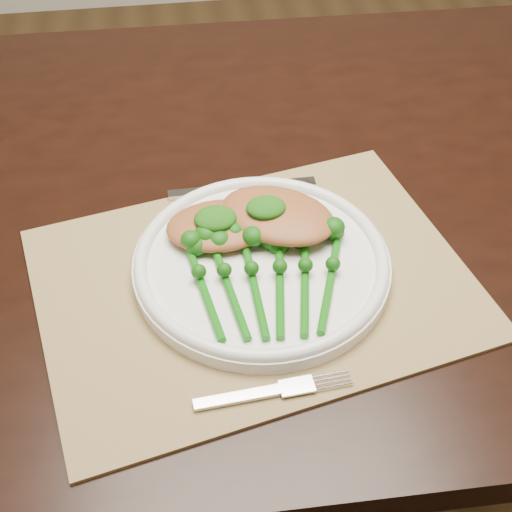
{
  "coord_description": "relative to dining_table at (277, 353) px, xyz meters",
  "views": [
    {
      "loc": [
        -0.03,
        -0.85,
        1.34
      ],
      "look_at": [
        0.05,
        -0.29,
        0.78
      ],
      "focal_mm": 50.0,
      "sensor_mm": 36.0,
      "label": 1
    }
  ],
  "objects": [
    {
      "name": "fork",
      "position": [
        -0.05,
        -0.33,
        0.38
      ],
      "size": [
        0.16,
        0.03,
        0.0
      ],
      "rotation": [
        0.0,
        0.0,
        0.07
      ],
      "color": "silver",
      "rests_on": "placemat"
    },
    {
      "name": "broccolini_bundle",
      "position": [
        -0.05,
        -0.21,
        0.4
      ],
      "size": [
        0.17,
        0.19,
        0.04
      ],
      "rotation": [
        0.0,
        0.0,
        -0.06
      ],
      "color": "#0F5C0C",
      "rests_on": "dinner_plate"
    },
    {
      "name": "dinner_plate",
      "position": [
        -0.05,
        -0.16,
        0.39
      ],
      "size": [
        0.29,
        0.29,
        0.03
      ],
      "color": "white",
      "rests_on": "placemat"
    },
    {
      "name": "pesto_dollop_right",
      "position": [
        -0.04,
        -0.11,
        0.43
      ],
      "size": [
        0.05,
        0.04,
        0.02
      ],
      "primitive_type": "ellipsoid",
      "color": "#0F4309",
      "rests_on": "chicken_fillet_right"
    },
    {
      "name": "dining_table",
      "position": [
        0.0,
        0.0,
        0.0
      ],
      "size": [
        1.62,
        0.93,
        0.75
      ],
      "rotation": [
        0.0,
        0.0,
        -0.02
      ],
      "color": "black",
      "rests_on": "ground"
    },
    {
      "name": "floor",
      "position": [
        -0.11,
        0.13,
        -0.38
      ],
      "size": [
        4.0,
        4.0,
        0.0
      ],
      "primitive_type": "plane",
      "color": "brown",
      "rests_on": "ground"
    },
    {
      "name": "chicken_fillet_right",
      "position": [
        -0.03,
        -0.11,
        0.41
      ],
      "size": [
        0.17,
        0.16,
        0.03
      ],
      "primitive_type": "ellipsoid",
      "rotation": [
        0.0,
        0.0,
        -0.56
      ],
      "color": "#A45D2F",
      "rests_on": "dinner_plate"
    },
    {
      "name": "pesto_dollop_left",
      "position": [
        -0.1,
        -0.12,
        0.42
      ],
      "size": [
        0.05,
        0.04,
        0.02
      ],
      "primitive_type": "ellipsoid",
      "color": "#0F4309",
      "rests_on": "chicken_fillet_left"
    },
    {
      "name": "chicken_fillet_left",
      "position": [
        -0.09,
        -0.11,
        0.41
      ],
      "size": [
        0.13,
        0.09,
        0.03
      ],
      "primitive_type": "ellipsoid",
      "rotation": [
        0.0,
        0.0,
        0.03
      ],
      "color": "#A45D2F",
      "rests_on": "dinner_plate"
    },
    {
      "name": "placemat",
      "position": [
        -0.06,
        -0.18,
        0.37
      ],
      "size": [
        0.54,
        0.44,
        0.0
      ],
      "primitive_type": "cube",
      "rotation": [
        0.0,
        0.0,
        0.21
      ],
      "color": "#977B4C",
      "rests_on": "dining_table"
    },
    {
      "name": "knife",
      "position": [
        -0.07,
        -0.02,
        0.38
      ],
      "size": [
        0.19,
        0.02,
        0.01
      ],
      "rotation": [
        0.0,
        0.0,
        0.01
      ],
      "color": "silver",
      "rests_on": "placemat"
    }
  ]
}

